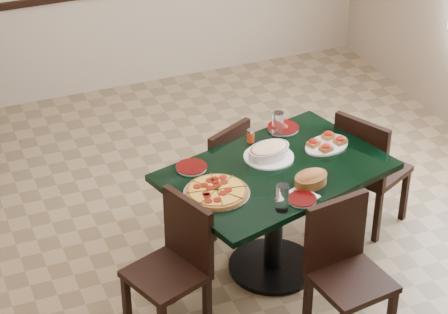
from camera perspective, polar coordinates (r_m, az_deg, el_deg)
name	(u,v)px	position (r m, az deg, el deg)	size (l,w,h in m)	color
floor	(213,271)	(5.61, -0.71, -7.48)	(5.50, 5.50, 0.00)	#866D4D
main_table	(275,194)	(5.31, 3.35, -2.45)	(1.49, 1.16, 0.75)	black
chair_far	(218,171)	(5.76, -0.37, -0.92)	(0.50, 0.50, 0.80)	black
chair_near	(344,264)	(4.95, 7.86, -6.96)	(0.44, 0.44, 0.85)	black
chair_right	(367,166)	(5.82, 9.32, -0.59)	(0.54, 0.54, 0.86)	black
chair_left	(176,260)	(4.96, -3.18, -6.75)	(0.50, 0.50, 0.83)	black
pepperoni_pizza	(217,192)	(4.97, -0.48, -2.28)	(0.38, 0.38, 0.04)	#AFAEB5
lasagna_casserole	(269,151)	(5.30, 2.95, 0.39)	(0.31, 0.31, 0.09)	silver
bread_basket	(311,179)	(5.07, 5.69, -1.41)	(0.25, 0.21, 0.09)	brown
bruschetta_platter	(327,143)	(5.46, 6.73, 0.92)	(0.37, 0.31, 0.05)	silver
side_plate_near	(302,199)	(4.94, 5.12, -2.76)	(0.17, 0.17, 0.02)	silver
side_plate_far_r	(283,128)	(5.63, 3.88, 1.93)	(0.21, 0.21, 0.03)	silver
side_plate_far_l	(191,167)	(5.21, -2.14, -0.67)	(0.19, 0.19, 0.02)	silver
napkin_setting	(300,196)	(4.97, 5.02, -2.58)	(0.22, 0.22, 0.01)	white
water_glass_a	(278,124)	(5.52, 3.54, 2.16)	(0.08, 0.08, 0.16)	silver
water_glass_b	(282,198)	(4.81, 3.83, -2.68)	(0.07, 0.07, 0.16)	silver
pepper_shaker	(251,136)	(5.46, 1.75, 1.40)	(0.05, 0.05, 0.08)	red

